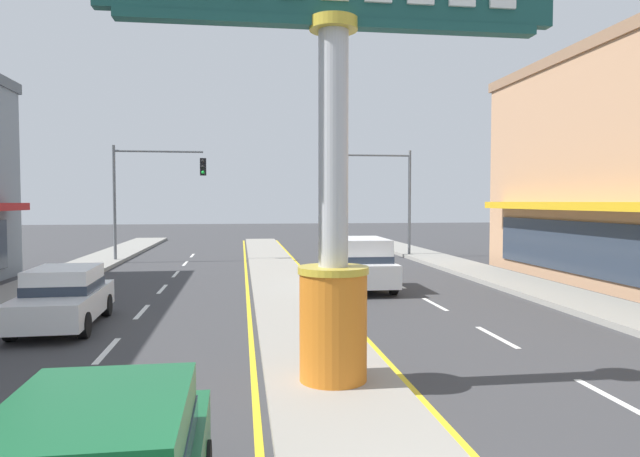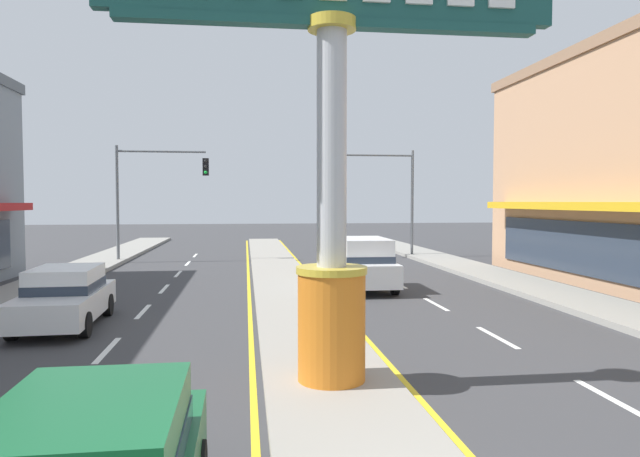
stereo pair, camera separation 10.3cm
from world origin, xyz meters
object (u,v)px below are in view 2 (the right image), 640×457
(suv_near_right_lane, at_px, (363,263))
(sedan_far_right_lane, at_px, (65,296))
(traffic_light_left_side, at_px, (151,183))
(traffic_light_right_side, at_px, (383,184))
(district_sign, at_px, (332,148))

(suv_near_right_lane, bearing_deg, sedan_far_right_lane, -150.12)
(traffic_light_left_side, relative_size, sedan_far_right_lane, 1.42)
(suv_near_right_lane, distance_m, sedan_far_right_lane, 10.32)
(traffic_light_right_side, bearing_deg, sedan_far_right_lane, -126.75)
(district_sign, distance_m, traffic_light_right_side, 23.42)
(traffic_light_right_side, distance_m, suv_near_right_lane, 12.61)
(traffic_light_right_side, relative_size, sedan_far_right_lane, 1.42)
(traffic_light_right_side, height_order, suv_near_right_lane, traffic_light_right_side)
(sedan_far_right_lane, bearing_deg, district_sign, -43.13)
(district_sign, distance_m, sedan_far_right_lane, 9.04)
(traffic_light_left_side, xyz_separation_m, traffic_light_right_side, (12.82, 0.95, 0.00))
(traffic_light_right_side, bearing_deg, traffic_light_left_side, -175.78)
(district_sign, relative_size, traffic_light_right_side, 1.26)
(traffic_light_left_side, bearing_deg, traffic_light_right_side, 4.22)
(suv_near_right_lane, xyz_separation_m, sedan_far_right_lane, (-8.95, -5.14, -0.20))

